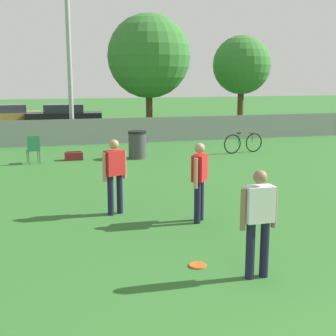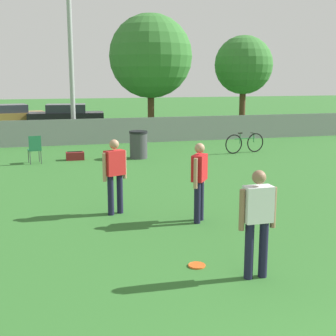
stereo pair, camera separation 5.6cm
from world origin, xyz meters
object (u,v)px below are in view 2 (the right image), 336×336
object	(u,v)px
parked_car_tan	(7,116)
tree_far_right	(244,65)
frisbee_disc	(197,265)
light_pole	(70,36)
trash_bin	(139,145)
player_thrower_red	(199,177)
parked_car_dark	(66,116)
folding_chair_sideline	(35,148)
gear_bag_sideline	(75,156)
tree_near_pole	(151,56)
bicycle_sideline	(245,143)
player_defender_red	(115,172)
player_receiver_white	(257,217)

from	to	relation	value
parked_car_tan	tree_far_right	bearing A→B (deg)	-35.52
frisbee_disc	light_pole	bearing A→B (deg)	93.62
trash_bin	player_thrower_red	bearing A→B (deg)	-92.30
parked_car_tan	parked_car_dark	bearing A→B (deg)	-24.74
light_pole	parked_car_dark	distance (m)	8.01
folding_chair_sideline	gear_bag_sideline	size ratio (longest dim) A/B	1.54
tree_near_pole	trash_bin	world-z (taller)	tree_near_pole
tree_near_pole	light_pole	bearing A→B (deg)	-154.72
frisbee_disc	folding_chair_sideline	world-z (taller)	folding_chair_sideline
bicycle_sideline	parked_car_dark	size ratio (longest dim) A/B	0.38
frisbee_disc	gear_bag_sideline	size ratio (longest dim) A/B	0.44
tree_far_right	parked_car_tan	size ratio (longest dim) A/B	1.08
tree_near_pole	parked_car_dark	xyz separation A→B (m)	(-3.82, 5.17, -3.17)
tree_far_right	bicycle_sideline	bearing A→B (deg)	-112.93
frisbee_disc	parked_car_tan	distance (m)	22.45
trash_bin	parked_car_tan	size ratio (longest dim) A/B	0.21
folding_chair_sideline	gear_bag_sideline	xyz separation A→B (m)	(1.33, 0.38, -0.40)
light_pole	player_defender_red	size ratio (longest dim) A/B	4.74
player_thrower_red	parked_car_dark	bearing A→B (deg)	40.90
light_pole	player_defender_red	bearing A→B (deg)	-89.41
light_pole	trash_bin	distance (m)	6.35
tree_far_right	player_thrower_red	distance (m)	16.15
player_thrower_red	gear_bag_sideline	bearing A→B (deg)	49.85
player_receiver_white	player_defender_red	xyz separation A→B (m)	(-1.48, 3.71, 0.00)
bicycle_sideline	trash_bin	bearing A→B (deg)	172.52
tree_near_pole	bicycle_sideline	bearing A→B (deg)	-70.36
light_pole	frisbee_disc	world-z (taller)	light_pole
gear_bag_sideline	light_pole	bearing A→B (deg)	86.53
tree_far_right	bicycle_sideline	distance (m)	7.74
frisbee_disc	parked_car_tan	bearing A→B (deg)	100.75
parked_car_tan	parked_car_dark	xyz separation A→B (m)	(3.33, -0.85, -0.00)
folding_chair_sideline	parked_car_tan	size ratio (longest dim) A/B	0.21
tree_far_right	trash_bin	xyz separation A→B (m)	(-6.91, -6.67, -2.93)
player_thrower_red	parked_car_tan	xyz separation A→B (m)	(-4.94, 19.91, -0.28)
light_pole	trash_bin	bearing A→B (deg)	-66.54
tree_far_right	parked_car_dark	bearing A→B (deg)	151.27
gear_bag_sideline	parked_car_tan	distance (m)	12.49
player_thrower_red	gear_bag_sideline	size ratio (longest dim) A/B	2.59
trash_bin	parked_car_tan	xyz separation A→B (m)	(-5.24, 12.35, 0.14)
player_defender_red	frisbee_disc	distance (m)	3.32
player_defender_red	folding_chair_sideline	distance (m)	6.69
frisbee_disc	bicycle_sideline	bearing A→B (deg)	62.11
frisbee_disc	player_receiver_white	bearing A→B (deg)	-41.30
light_pole	player_receiver_white	world-z (taller)	light_pole
trash_bin	tree_far_right	bearing A→B (deg)	44.00
light_pole	folding_chair_sideline	size ratio (longest dim) A/B	8.00
gear_bag_sideline	parked_car_dark	distance (m)	11.28
tree_far_right	tree_near_pole	bearing A→B (deg)	-176.14
tree_far_right	player_thrower_red	bearing A→B (deg)	-116.87
player_receiver_white	parked_car_tan	distance (m)	23.18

